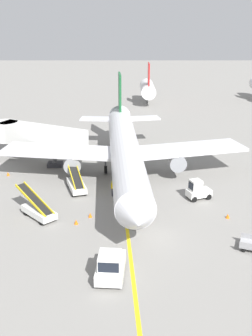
% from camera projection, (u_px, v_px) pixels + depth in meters
% --- Properties ---
extents(ground_plane, '(300.00, 300.00, 0.00)m').
position_uv_depth(ground_plane, '(149.00, 238.00, 34.00)').
color(ground_plane, gray).
extents(taxi_line_yellow, '(4.74, 79.89, 0.01)m').
position_uv_depth(taxi_line_yellow, '(126.00, 211.00, 38.69)').
color(taxi_line_yellow, yellow).
rests_on(taxi_line_yellow, ground).
extents(airliner, '(28.57, 35.32, 10.10)m').
position_uv_depth(airliner, '(126.00, 149.00, 45.58)').
color(airliner, silver).
rests_on(airliner, ground).
extents(jet_bridge, '(12.64, 8.02, 4.85)m').
position_uv_depth(jet_bridge, '(34.00, 136.00, 50.48)').
color(jet_bridge, silver).
rests_on(jet_bridge, ground).
extents(pushback_tug, '(2.16, 3.73, 2.20)m').
position_uv_depth(pushback_tug, '(111.00, 266.00, 28.45)').
color(pushback_tug, silver).
rests_on(pushback_tug, ground).
extents(baggage_tug_near_wing, '(2.71, 2.07, 2.10)m').
position_uv_depth(baggage_tug_near_wing, '(199.00, 191.00, 40.96)').
color(baggage_tug_near_wing, silver).
rests_on(baggage_tug_near_wing, ground).
extents(belt_loader_forward_hold, '(4.37, 4.47, 2.59)m').
position_uv_depth(belt_loader_forward_hold, '(39.00, 210.00, 37.25)').
color(belt_loader_forward_hold, silver).
rests_on(belt_loader_forward_hold, ground).
extents(belt_loader_aft_hold, '(2.69, 5.15, 2.59)m').
position_uv_depth(belt_loader_aft_hold, '(77.00, 184.00, 43.07)').
color(belt_loader_aft_hold, silver).
rests_on(belt_loader_aft_hold, ground).
extents(ground_crew_marshaller, '(0.36, 0.24, 1.70)m').
position_uv_depth(ground_crew_marshaller, '(114.00, 188.00, 41.65)').
color(ground_crew_marshaller, '#26262D').
rests_on(ground_crew_marshaller, ground).
extents(safety_cone_nose_left, '(0.36, 0.36, 0.44)m').
position_uv_depth(safety_cone_nose_left, '(229.00, 216.00, 37.24)').
color(safety_cone_nose_left, orange).
rests_on(safety_cone_nose_left, ground).
extents(safety_cone_nose_right, '(0.36, 0.36, 0.44)m').
position_uv_depth(safety_cone_nose_right, '(91.00, 215.00, 37.44)').
color(safety_cone_nose_right, orange).
rests_on(safety_cone_nose_right, ground).
extents(safety_cone_wingtip_left, '(0.36, 0.36, 0.44)m').
position_uv_depth(safety_cone_wingtip_left, '(77.00, 222.00, 36.18)').
color(safety_cone_wingtip_left, orange).
rests_on(safety_cone_wingtip_left, ground).
extents(safety_cone_wingtip_right, '(0.36, 0.36, 0.44)m').
position_uv_depth(safety_cone_wingtip_right, '(9.00, 174.00, 47.34)').
color(safety_cone_wingtip_right, orange).
rests_on(safety_cone_wingtip_right, ground).
extents(distant_aircraft_far_left, '(3.00, 10.10, 8.80)m').
position_uv_depth(distant_aircraft_far_left, '(149.00, 88.00, 86.08)').
color(distant_aircraft_far_left, silver).
rests_on(distant_aircraft_far_left, ground).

